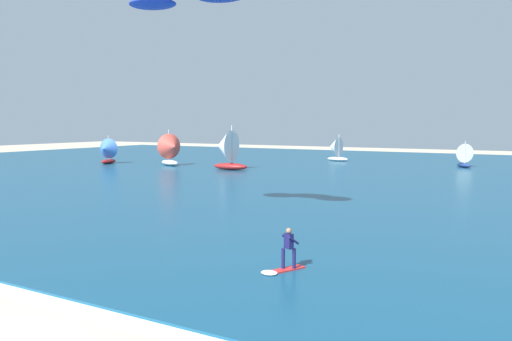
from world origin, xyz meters
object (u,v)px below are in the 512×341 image
(kitesurfer, at_px, (285,255))
(sailboat_trailing, at_px, (106,151))
(sailboat_mid_right, at_px, (172,149))
(sailboat_far_right, at_px, (335,149))
(sailboat_mid_left, at_px, (226,149))
(sailboat_center_horizon, at_px, (462,155))

(kitesurfer, relative_size, sailboat_trailing, 0.50)
(sailboat_trailing, bearing_deg, sailboat_mid_right, 11.39)
(sailboat_trailing, xyz_separation_m, sailboat_far_right, (26.25, 21.03, 0.02))
(sailboat_trailing, relative_size, sailboat_mid_right, 0.82)
(sailboat_far_right, bearing_deg, sailboat_mid_left, -108.49)
(sailboat_center_horizon, bearing_deg, sailboat_far_right, 174.14)
(kitesurfer, height_order, sailboat_far_right, sailboat_far_right)
(sailboat_mid_left, bearing_deg, sailboat_center_horizon, 36.06)
(sailboat_mid_right, bearing_deg, sailboat_mid_left, -6.85)
(sailboat_center_horizon, xyz_separation_m, sailboat_far_right, (-18.33, 1.88, 0.27))
(sailboat_mid_right, bearing_deg, sailboat_center_horizon, 26.39)
(sailboat_center_horizon, relative_size, sailboat_far_right, 0.86)
(kitesurfer, relative_size, sailboat_mid_right, 0.41)
(kitesurfer, xyz_separation_m, sailboat_trailing, (-44.71, 33.74, 1.23))
(sailboat_trailing, bearing_deg, sailboat_mid_left, 2.63)
(sailboat_trailing, xyz_separation_m, sailboat_mid_right, (10.08, 2.03, 0.39))
(kitesurfer, bearing_deg, sailboat_far_right, 108.63)
(sailboat_center_horizon, xyz_separation_m, sailboat_trailing, (-44.58, -19.15, 0.24))
(sailboat_trailing, height_order, sailboat_far_right, sailboat_far_right)
(kitesurfer, xyz_separation_m, sailboat_center_horizon, (-0.13, 52.89, 0.99))
(sailboat_center_horizon, bearing_deg, sailboat_mid_right, -153.61)
(sailboat_mid_left, height_order, sailboat_mid_right, sailboat_mid_left)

